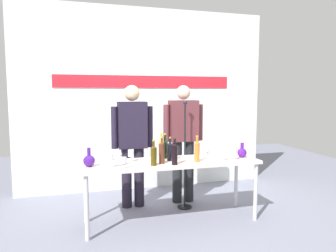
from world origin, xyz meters
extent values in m
plane|color=slate|center=(0.00, 0.00, 0.00)|extent=(10.00, 10.00, 0.00)
cube|color=white|center=(0.00, 1.54, 1.50)|extent=(4.19, 0.10, 3.00)
cube|color=red|center=(0.00, 1.48, 1.80)|extent=(2.94, 0.01, 0.20)
cube|color=silver|center=(0.00, 0.00, 0.75)|extent=(2.19, 0.62, 0.04)
cylinder|color=silver|center=(-1.04, -0.26, 0.37)|extent=(0.05, 0.05, 0.73)
cylinder|color=silver|center=(1.04, -0.26, 0.37)|extent=(0.05, 0.05, 0.73)
cylinder|color=silver|center=(-1.04, 0.26, 0.37)|extent=(0.05, 0.05, 0.73)
cylinder|color=silver|center=(1.04, 0.26, 0.37)|extent=(0.05, 0.05, 0.73)
sphere|color=#441A83|center=(-0.99, -0.04, 0.84)|extent=(0.13, 0.13, 0.13)
cylinder|color=#441A83|center=(-0.99, -0.04, 0.95)|extent=(0.04, 0.04, 0.10)
sphere|color=#4F198A|center=(0.95, -0.04, 0.84)|extent=(0.12, 0.12, 0.12)
cylinder|color=#4F198A|center=(0.95, -0.04, 0.93)|extent=(0.04, 0.04, 0.08)
cylinder|color=black|center=(-0.46, 0.65, 0.43)|extent=(0.14, 0.14, 0.85)
cylinder|color=black|center=(-0.29, 0.65, 0.43)|extent=(0.14, 0.14, 0.85)
cube|color=#201A2D|center=(-0.37, 0.65, 1.17)|extent=(0.39, 0.22, 0.64)
cylinder|color=#201A2D|center=(-0.62, 0.65, 1.14)|extent=(0.09, 0.09, 0.58)
cylinder|color=#201A2D|center=(-0.13, 0.65, 1.14)|extent=(0.09, 0.09, 0.58)
sphere|color=beige|center=(-0.37, 0.65, 1.61)|extent=(0.22, 0.22, 0.22)
cylinder|color=black|center=(0.28, 0.65, 0.46)|extent=(0.14, 0.14, 0.92)
cylinder|color=black|center=(0.47, 0.65, 0.46)|extent=(0.14, 0.14, 0.92)
cube|color=#5B2B31|center=(0.37, 0.65, 1.21)|extent=(0.41, 0.22, 0.59)
cylinder|color=#5B2B31|center=(0.12, 0.65, 1.18)|extent=(0.09, 0.09, 0.53)
cylinder|color=#5B2B31|center=(0.63, 0.65, 1.18)|extent=(0.09, 0.09, 0.53)
sphere|color=beige|center=(0.37, 0.65, 1.62)|extent=(0.20, 0.20, 0.20)
cylinder|color=#43340B|center=(-0.27, -0.19, 0.88)|extent=(0.07, 0.07, 0.21)
cone|color=#43340B|center=(-0.27, -0.19, 1.00)|extent=(0.07, 0.07, 0.03)
cylinder|color=#43340B|center=(-0.27, -0.19, 1.02)|extent=(0.03, 0.03, 0.08)
cylinder|color=gold|center=(-0.27, -0.19, 1.07)|extent=(0.03, 0.03, 0.02)
cylinder|color=gold|center=(-0.10, 0.12, 0.89)|extent=(0.07, 0.07, 0.24)
cone|color=gold|center=(-0.10, 0.12, 1.02)|extent=(0.07, 0.07, 0.03)
cylinder|color=gold|center=(-0.10, 0.12, 1.05)|extent=(0.03, 0.03, 0.08)
cylinder|color=gold|center=(-0.10, 0.12, 1.10)|extent=(0.03, 0.03, 0.02)
cylinder|color=orange|center=(0.29, -0.13, 0.89)|extent=(0.06, 0.06, 0.23)
cone|color=orange|center=(0.29, -0.13, 1.02)|extent=(0.06, 0.06, 0.03)
cylinder|color=orange|center=(0.29, -0.13, 1.04)|extent=(0.03, 0.03, 0.08)
cylinder|color=gold|center=(0.29, -0.13, 1.09)|extent=(0.03, 0.03, 0.02)
cylinder|color=black|center=(-0.03, 0.19, 0.88)|extent=(0.07, 0.07, 0.22)
cone|color=black|center=(-0.03, 0.19, 1.00)|extent=(0.07, 0.07, 0.03)
cylinder|color=black|center=(-0.03, 0.19, 1.03)|extent=(0.03, 0.03, 0.09)
cylinder|color=gold|center=(-0.03, 0.19, 1.09)|extent=(0.03, 0.03, 0.02)
cylinder|color=#562C1D|center=(-0.15, -0.10, 0.89)|extent=(0.07, 0.07, 0.24)
cone|color=#562C1D|center=(-0.15, -0.10, 1.03)|extent=(0.07, 0.07, 0.03)
cylinder|color=#562C1D|center=(-0.15, -0.10, 1.05)|extent=(0.02, 0.02, 0.07)
cylinder|color=gold|center=(-0.15, -0.10, 1.09)|extent=(0.03, 0.03, 0.02)
cylinder|color=black|center=(-0.02, -0.21, 0.89)|extent=(0.07, 0.07, 0.23)
cone|color=black|center=(-0.02, -0.21, 1.02)|extent=(0.07, 0.07, 0.03)
cylinder|color=black|center=(-0.02, -0.21, 1.04)|extent=(0.03, 0.03, 0.07)
cylinder|color=black|center=(-0.02, -0.21, 1.08)|extent=(0.03, 0.03, 0.02)
cylinder|color=black|center=(-0.01, 0.03, 0.88)|extent=(0.07, 0.07, 0.21)
cone|color=black|center=(-0.01, 0.03, 0.99)|extent=(0.07, 0.07, 0.03)
cylinder|color=black|center=(-0.01, 0.03, 1.02)|extent=(0.02, 0.02, 0.07)
cylinder|color=gold|center=(-0.01, 0.03, 1.06)|extent=(0.03, 0.03, 0.02)
cylinder|color=white|center=(-0.66, -0.11, 0.78)|extent=(0.06, 0.06, 0.00)
cylinder|color=white|center=(-0.66, -0.11, 0.81)|extent=(0.01, 0.01, 0.07)
cylinder|color=white|center=(-0.66, -0.11, 0.89)|extent=(0.07, 0.07, 0.08)
cylinder|color=white|center=(-0.76, -0.15, 0.78)|extent=(0.06, 0.06, 0.00)
cylinder|color=white|center=(-0.76, -0.15, 0.81)|extent=(0.01, 0.01, 0.07)
cylinder|color=white|center=(-0.76, -0.15, 0.89)|extent=(0.06, 0.06, 0.08)
cylinder|color=white|center=(-0.49, 0.09, 0.78)|extent=(0.06, 0.06, 0.00)
cylinder|color=white|center=(-0.49, 0.09, 0.81)|extent=(0.01, 0.01, 0.06)
cylinder|color=white|center=(-0.49, 0.09, 0.88)|extent=(0.06, 0.06, 0.09)
cylinder|color=white|center=(-0.74, 0.23, 0.78)|extent=(0.06, 0.06, 0.00)
cylinder|color=white|center=(-0.74, 0.23, 0.81)|extent=(0.01, 0.01, 0.07)
cylinder|color=white|center=(-0.74, 0.23, 0.88)|extent=(0.06, 0.06, 0.07)
cylinder|color=white|center=(-0.62, -0.25, 0.78)|extent=(0.06, 0.06, 0.00)
cylinder|color=white|center=(-0.62, -0.25, 0.81)|extent=(0.01, 0.01, 0.06)
cylinder|color=white|center=(-0.62, -0.25, 0.87)|extent=(0.06, 0.06, 0.07)
cylinder|color=white|center=(0.54, 0.01, 0.78)|extent=(0.06, 0.06, 0.00)
cylinder|color=white|center=(0.54, 0.01, 0.81)|extent=(0.01, 0.01, 0.06)
cylinder|color=white|center=(0.54, 0.01, 0.87)|extent=(0.07, 0.07, 0.07)
cylinder|color=white|center=(0.77, -0.17, 0.78)|extent=(0.06, 0.06, 0.00)
cylinder|color=white|center=(0.77, -0.17, 0.82)|extent=(0.01, 0.01, 0.08)
cylinder|color=white|center=(0.77, -0.17, 0.89)|extent=(0.07, 0.07, 0.07)
cylinder|color=white|center=(0.51, -0.18, 0.78)|extent=(0.06, 0.06, 0.00)
cylinder|color=white|center=(0.51, -0.18, 0.81)|extent=(0.01, 0.01, 0.06)
cylinder|color=white|center=(0.51, -0.18, 0.87)|extent=(0.06, 0.06, 0.07)
cylinder|color=white|center=(0.60, 0.13, 0.78)|extent=(0.06, 0.06, 0.00)
cylinder|color=white|center=(0.60, 0.13, 0.81)|extent=(0.01, 0.01, 0.06)
cylinder|color=white|center=(0.60, 0.13, 0.87)|extent=(0.06, 0.06, 0.07)
cylinder|color=white|center=(0.63, -0.16, 0.78)|extent=(0.05, 0.05, 0.00)
cylinder|color=white|center=(0.63, -0.16, 0.80)|extent=(0.01, 0.01, 0.06)
cylinder|color=white|center=(0.63, -0.16, 0.88)|extent=(0.06, 0.06, 0.09)
cylinder|color=black|center=(0.31, 0.40, 0.01)|extent=(0.20, 0.20, 0.02)
cylinder|color=black|center=(0.31, 0.40, 0.73)|extent=(0.02, 0.02, 1.46)
sphere|color=#232328|center=(0.31, 0.40, 1.49)|extent=(0.06, 0.06, 0.06)
camera|label=1|loc=(-1.10, -3.72, 1.62)|focal=34.02mm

